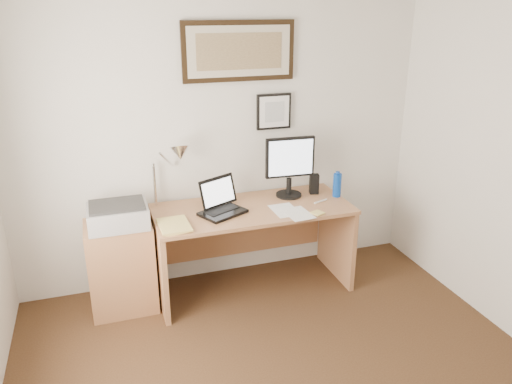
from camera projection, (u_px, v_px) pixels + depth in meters
name	position (u px, v px, depth m)	size (l,w,h in m)	color
wall_back	(222.00, 138.00, 4.16)	(3.50, 0.02, 2.50)	white
side_cabinet	(122.00, 266.00, 3.92)	(0.50, 0.40, 0.73)	#A06943
water_bottle	(337.00, 185.00, 4.25)	(0.07, 0.07, 0.20)	#0C3FA5
bottle_cap	(338.00, 173.00, 4.21)	(0.04, 0.04, 0.02)	#0C3FA5
speaker	(314.00, 184.00, 4.32)	(0.08, 0.07, 0.17)	black
paper_sheet_a	(285.00, 210.00, 4.00)	(0.20, 0.28, 0.00)	white
paper_sheet_b	(298.00, 214.00, 3.93)	(0.19, 0.27, 0.00)	white
sticky_pad	(318.00, 213.00, 3.93)	(0.09, 0.09, 0.01)	#E5CD6C
marker_pen	(321.00, 201.00, 4.16)	(0.02, 0.02, 0.14)	white
book	(159.00, 228.00, 3.66)	(0.22, 0.30, 0.02)	#E9D06E
desk	(250.00, 229.00, 4.21)	(1.60, 0.70, 0.75)	#A06943
laptop	(221.00, 205.00, 3.95)	(0.41, 0.43, 0.26)	black
lcd_monitor	(290.00, 164.00, 4.19)	(0.42, 0.22, 0.52)	black
printer	(118.00, 215.00, 3.73)	(0.44, 0.34, 0.18)	#ABABAE
desk_lamp	(178.00, 156.00, 3.90)	(0.29, 0.27, 0.53)	silver
picture_large	(239.00, 51.00, 3.93)	(0.92, 0.04, 0.47)	black
picture_small	(274.00, 112.00, 4.20)	(0.30, 0.03, 0.30)	black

